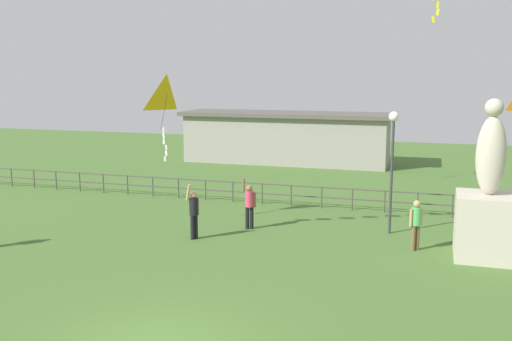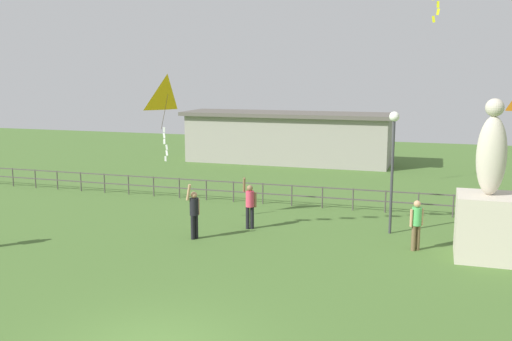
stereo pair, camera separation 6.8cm
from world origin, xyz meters
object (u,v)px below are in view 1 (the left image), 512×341
person_3 (416,222)px  person_1 (249,203)px  person_0 (194,211)px  statue_monument (487,211)px  kite_0 (167,97)px  lamppost (393,146)px

person_3 → person_1: bearing=171.5°
person_1 → person_0: bearing=-128.2°
statue_monument → person_0: (-9.67, -0.77, -0.52)m
person_1 → kite_0: (-2.96, -0.66, 3.96)m
person_0 → person_3: person_0 is taller
statue_monument → person_1: (-8.21, 1.09, -0.53)m
person_1 → kite_0: 4.99m
lamppost → person_3: size_ratio=2.64×
person_1 → kite_0: bearing=-167.4°
statue_monument → kite_0: size_ratio=1.57×
lamppost → kite_0: 8.39m
statue_monument → kite_0: kite_0 is taller
statue_monument → lamppost: (-3.12, 2.04, 1.72)m
statue_monument → kite_0: (-11.17, 0.43, 3.43)m
kite_0 → lamppost: bearing=11.4°
person_3 → kite_0: size_ratio=0.52×
statue_monument → person_1: size_ratio=2.56×
person_3 → kite_0: bearing=178.5°
person_0 → lamppost: bearing=23.2°
person_0 → person_1: bearing=51.8°
lamppost → person_0: size_ratio=2.23×
statue_monument → lamppost: size_ratio=1.13×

